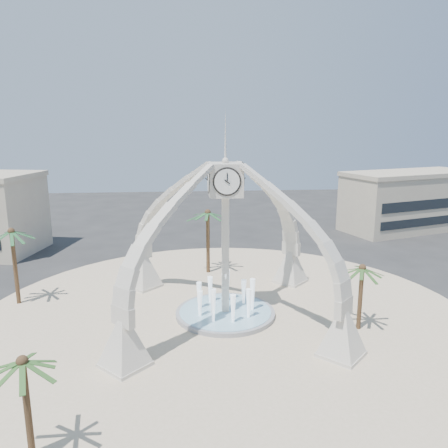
{
  "coord_description": "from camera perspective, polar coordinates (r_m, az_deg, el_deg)",
  "views": [
    {
      "loc": [
        -3.12,
        -32.69,
        14.96
      ],
      "look_at": [
        0.08,
        2.0,
        7.16
      ],
      "focal_mm": 35.0,
      "sensor_mm": 36.0,
      "label": 1
    }
  ],
  "objects": [
    {
      "name": "palm_west",
      "position": [
        40.42,
        -26.02,
        -1.02
      ],
      "size": [
        3.82,
        3.82,
        7.13
      ],
      "rotation": [
        0.0,
        0.0,
        0.04
      ],
      "color": "brown",
      "rests_on": "ground"
    },
    {
      "name": "palm_north",
      "position": [
        44.42,
        -2.14,
        1.39
      ],
      "size": [
        5.29,
        5.29,
        7.18
      ],
      "rotation": [
        0.0,
        0.0,
        0.42
      ],
      "color": "brown",
      "rests_on": "ground"
    },
    {
      "name": "fountain",
      "position": [
        35.96,
        0.17,
        -11.46
      ],
      "size": [
        8.0,
        8.0,
        3.62
      ],
      "color": "#99999C",
      "rests_on": "ground"
    },
    {
      "name": "plaza",
      "position": [
        36.07,
        0.17,
        -11.84
      ],
      "size": [
        40.0,
        40.0,
        0.06
      ],
      "primitive_type": "cylinder",
      "color": "beige",
      "rests_on": "ground"
    },
    {
      "name": "palm_south",
      "position": [
        21.76,
        -24.85,
        -16.15
      ],
      "size": [
        3.75,
        3.75,
        5.62
      ],
      "rotation": [
        0.0,
        0.0,
        0.13
      ],
      "color": "brown",
      "rests_on": "ground"
    },
    {
      "name": "ground",
      "position": [
        36.08,
        0.17,
        -11.88
      ],
      "size": [
        140.0,
        140.0,
        0.0
      ],
      "primitive_type": "plane",
      "color": "#282828",
      "rests_on": "ground"
    },
    {
      "name": "building_ne",
      "position": [
        69.96,
        23.09,
        2.84
      ],
      "size": [
        21.87,
        14.17,
        8.6
      ],
      "rotation": [
        0.0,
        0.0,
        0.31
      ],
      "color": "#BAAF91",
      "rests_on": "ground"
    },
    {
      "name": "palm_east",
      "position": [
        33.64,
        17.63,
        -5.58
      ],
      "size": [
        3.59,
        3.59,
        5.51
      ],
      "rotation": [
        0.0,
        0.0,
        0.04
      ],
      "color": "brown",
      "rests_on": "ground"
    },
    {
      "name": "clock_tower",
      "position": [
        33.91,
        0.18,
        -1.85
      ],
      "size": [
        17.94,
        17.94,
        16.3
      ],
      "color": "beige",
      "rests_on": "ground"
    }
  ]
}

